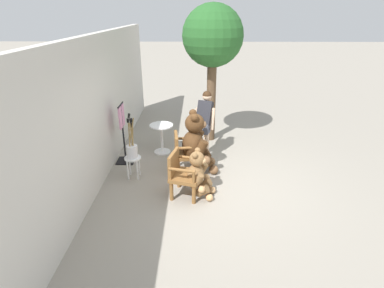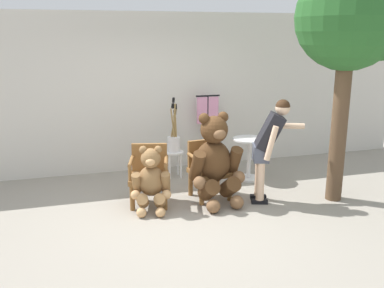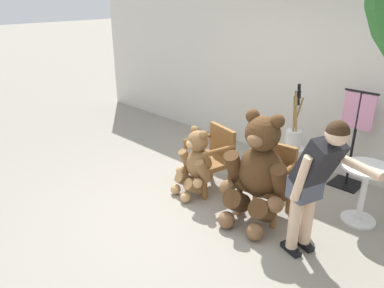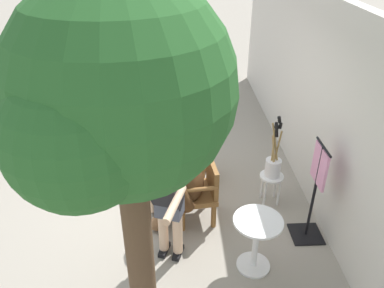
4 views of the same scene
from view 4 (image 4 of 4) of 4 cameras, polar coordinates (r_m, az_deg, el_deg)
ground_plane at (r=5.71m, az=-6.19°, el=-8.04°), size 60.00×60.00×0.00m
back_wall at (r=5.34m, az=19.62°, el=5.01°), size 10.00×0.16×2.80m
wooden_chair_left at (r=5.81m, az=0.61°, el=-1.55°), size 0.67×0.64×0.86m
wooden_chair_right at (r=5.06m, az=1.20°, el=-6.97°), size 0.62×0.58×0.86m
teddy_bear_large at (r=4.92m, az=-1.72°, el=-5.34°), size 0.82×0.80×1.35m
teddy_bear_small at (r=5.83m, az=-2.25°, el=-1.52°), size 0.58×0.58×0.93m
person_visitor at (r=4.17m, az=-3.99°, el=-8.61°), size 0.84×0.48×1.53m
white_stool at (r=5.51m, az=11.95°, el=-5.60°), size 0.34×0.34×0.46m
brush_bucket at (r=5.34m, az=12.29°, el=-2.96°), size 0.22×0.22×0.94m
round_side_table at (r=4.46m, az=9.76°, el=-13.98°), size 0.56×0.56×0.72m
patio_tree at (r=2.39m, az=-11.31°, el=6.21°), size 1.53×1.46×3.38m
clothing_display_stand at (r=4.85m, az=18.18°, el=-6.83°), size 0.44×0.40×1.36m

